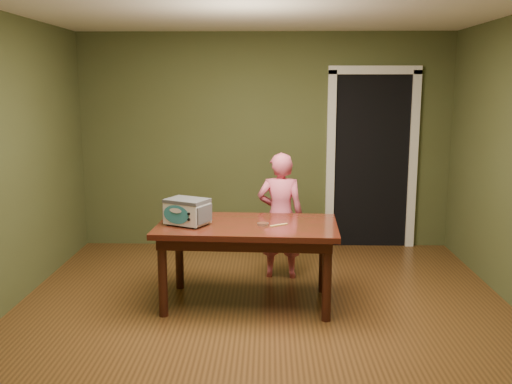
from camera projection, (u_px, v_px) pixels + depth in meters
The scene contains 8 objects.
floor at pixel (263, 327), 4.72m from camera, with size 5.00×5.00×0.00m, color brown.
room_shell at pixel (263, 120), 4.41m from camera, with size 4.52×5.02×2.61m.
doorway at pixel (367, 159), 7.23m from camera, with size 1.10×0.66×2.25m.
dining_table at pixel (247, 234), 5.12m from camera, with size 1.64×0.98×0.75m.
toy_oven at pixel (187, 211), 5.04m from camera, with size 0.44×0.38×0.23m.
baking_pan at pixel (263, 224), 5.04m from camera, with size 0.10×0.10×0.02m.
spatula at pixel (279, 225), 5.04m from camera, with size 0.18×0.03×0.01m, color #EFC768.
child at pixel (280, 216), 5.86m from camera, with size 0.48×0.31×1.30m, color #E75F7E.
Camera 1 is at (0.04, -4.44, 1.96)m, focal length 40.00 mm.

